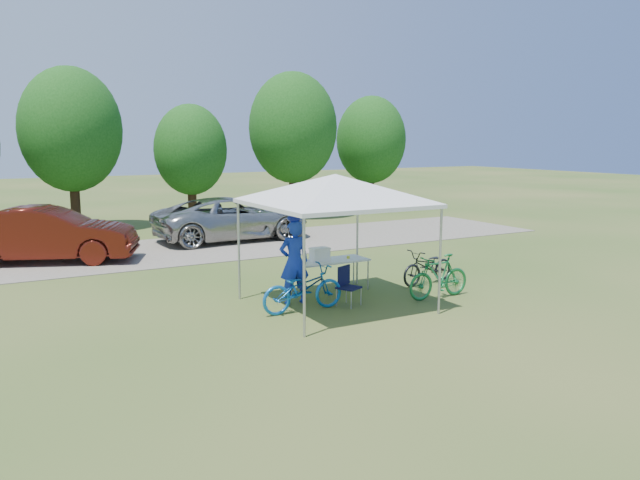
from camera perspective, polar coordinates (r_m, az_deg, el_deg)
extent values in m
plane|color=#2D5119|center=(12.98, 1.36, -6.06)|extent=(100.00, 100.00, 0.00)
cube|color=gray|center=(20.12, -10.29, -0.69)|extent=(24.00, 5.00, 0.02)
cylinder|color=#A5A5AA|center=(10.75, -1.46, -3.53)|extent=(0.05, 0.05, 2.10)
cylinder|color=#A5A5AA|center=(12.40, 10.92, -1.97)|extent=(0.05, 0.05, 2.10)
cylinder|color=#A5A5AA|center=(13.42, -7.43, -1.03)|extent=(0.05, 0.05, 2.10)
cylinder|color=#A5A5AA|center=(14.78, 3.43, -0.03)|extent=(0.05, 0.05, 2.10)
cube|color=silver|center=(12.59, 1.39, 3.38)|extent=(3.15, 3.15, 0.08)
pyramid|color=silver|center=(12.54, 1.40, 6.06)|extent=(4.53, 4.53, 0.55)
cylinder|color=#382314|center=(25.42, -21.46, 3.15)|extent=(0.36, 0.36, 2.03)
ellipsoid|color=#144711|center=(25.31, -21.83, 9.36)|extent=(3.71, 3.71, 4.64)
cylinder|color=#382314|center=(26.23, -11.59, 3.31)|extent=(0.36, 0.36, 1.61)
ellipsoid|color=#144711|center=(26.10, -11.74, 8.09)|extent=(2.94, 2.94, 3.68)
cylinder|color=#382314|center=(27.62, -2.46, 4.29)|extent=(0.36, 0.36, 2.10)
ellipsoid|color=#144711|center=(27.52, -2.50, 10.21)|extent=(3.84, 3.84, 4.80)
cylinder|color=#382314|center=(30.41, 4.64, 4.46)|extent=(0.36, 0.36, 1.82)
ellipsoid|color=#144711|center=(30.31, 4.70, 9.12)|extent=(3.33, 3.33, 4.16)
cube|color=white|center=(14.11, 0.94, -1.91)|extent=(1.74, 0.73, 0.04)
cylinder|color=#A5A5AA|center=(13.53, -1.42, -3.95)|extent=(0.04, 0.04, 0.68)
cylinder|color=#A5A5AA|center=(14.35, 4.41, -3.21)|extent=(0.04, 0.04, 0.68)
cylinder|color=#A5A5AA|center=(14.07, -2.60, -3.44)|extent=(0.04, 0.04, 0.68)
cylinder|color=#A5A5AA|center=(14.86, 3.09, -2.76)|extent=(0.04, 0.04, 0.68)
cube|color=black|center=(12.93, 2.65, -4.37)|extent=(0.54, 0.54, 0.04)
cube|color=black|center=(13.05, 2.19, -3.25)|extent=(0.39, 0.20, 0.41)
cylinder|color=#A5A5AA|center=(12.74, 2.38, -5.51)|extent=(0.02, 0.02, 0.37)
cylinder|color=#A5A5AA|center=(12.93, 3.76, -5.30)|extent=(0.02, 0.02, 0.37)
cylinder|color=#A5A5AA|center=(13.04, 1.53, -5.16)|extent=(0.02, 0.02, 0.37)
cylinder|color=#A5A5AA|center=(13.23, 2.90, -4.96)|extent=(0.02, 0.02, 0.37)
cube|color=white|center=(13.95, -0.02, -1.40)|extent=(0.40, 0.27, 0.27)
cube|color=white|center=(13.92, -0.02, -0.79)|extent=(0.42, 0.29, 0.04)
cylinder|color=gold|center=(14.28, 2.60, -1.59)|extent=(0.08, 0.08, 0.06)
imported|color=#152DAE|center=(13.01, -2.37, -2.03)|extent=(0.69, 0.50, 1.77)
imported|color=#1461B0|center=(12.49, -1.59, -4.46)|extent=(1.79, 0.65, 0.93)
imported|color=#197137|center=(13.75, 10.81, -3.30)|extent=(1.60, 0.47, 0.96)
imported|color=black|center=(15.04, 9.86, -2.40)|extent=(1.68, 0.81, 0.85)
imported|color=#A3A39F|center=(21.38, -8.06, 1.96)|extent=(5.32, 2.56, 1.46)
imported|color=#4E150D|center=(18.91, -23.59, 0.47)|extent=(4.98, 3.25, 1.55)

